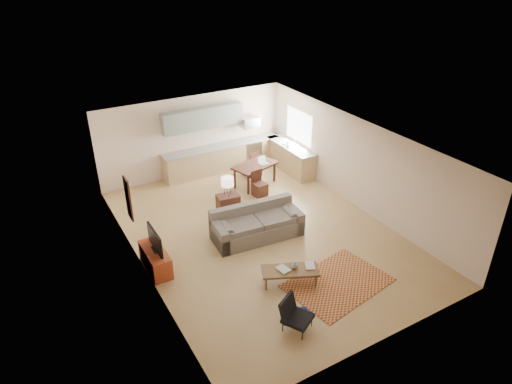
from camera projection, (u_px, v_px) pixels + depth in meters
room at (262, 190)px, 11.82m from camera, size 9.00×9.00×9.00m
kitchen_counter_back at (223, 157)px, 15.83m from camera, size 4.26×0.64×0.92m
kitchen_counter_right at (290, 158)px, 15.82m from camera, size 0.64×2.26×0.92m
kitchen_range at (250, 151)px, 16.32m from camera, size 0.62×0.62×0.90m
kitchen_microwave at (250, 122)px, 15.81m from camera, size 0.62×0.40×0.35m
upper_cabinets at (203, 118)px, 14.97m from camera, size 2.80×0.34×0.70m
window_right at (299, 126)px, 15.43m from camera, size 0.02×1.40×1.05m
wall_art_left at (129, 199)px, 11.01m from camera, size 0.06×0.42×1.10m
triptych at (190, 125)px, 15.00m from camera, size 1.70×0.04×0.50m
rug at (338, 283)px, 10.62m from camera, size 2.56×1.98×0.02m
sofa at (257, 223)px, 12.12m from camera, size 2.58×1.29×0.87m
coffee_table at (290, 276)px, 10.53m from camera, size 1.41×1.02×0.40m
book_a at (279, 271)px, 10.37m from camera, size 0.34×0.39×0.03m
book_b at (305, 266)px, 10.56m from camera, size 0.48×0.49×0.02m
vase at (294, 265)px, 10.46m from camera, size 0.22×0.22×0.17m
armchair at (298, 316)px, 9.19m from camera, size 0.84×0.84×0.71m
tv_credenza at (155, 260)px, 10.97m from camera, size 0.46×1.19×0.55m
tv at (155, 240)px, 10.73m from camera, size 0.09×0.92×0.55m
console_table at (228, 206)px, 13.05m from camera, size 0.66×0.48×0.72m
table_lamp at (228, 186)px, 12.74m from camera, size 0.43×0.43×0.58m
dining_table at (255, 175)px, 14.86m from camera, size 1.60×1.19×0.72m
dining_chair_near at (260, 184)px, 14.18m from camera, size 0.45×0.46×0.82m
dining_chair_far at (250, 163)px, 15.47m from camera, size 0.53×0.54×0.88m
laptop at (264, 161)px, 14.68m from camera, size 0.34×0.28×0.23m
soap_bottle at (288, 143)px, 15.54m from camera, size 0.10×0.10×0.19m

